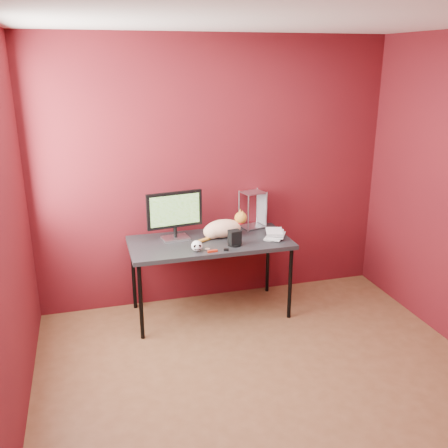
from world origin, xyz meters
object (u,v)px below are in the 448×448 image
object	(u,v)px
cat	(223,228)
desk	(210,246)
skull_mug	(197,246)
speaker	(235,238)
book_stack	(268,195)
monitor	(175,213)

from	to	relation	value
cat	desk	bearing A→B (deg)	-161.65
cat	skull_mug	bearing A→B (deg)	-142.81
desk	speaker	bearing A→B (deg)	-43.97
desk	speaker	world-z (taller)	speaker
book_stack	cat	bearing A→B (deg)	164.25
cat	speaker	size ratio (longest dim) A/B	3.71
monitor	book_stack	world-z (taller)	book_stack
desk	book_stack	world-z (taller)	book_stack
desk	skull_mug	bearing A→B (deg)	-127.29
speaker	cat	bearing A→B (deg)	90.82
monitor	cat	world-z (taller)	monitor
desk	speaker	xyz separation A→B (m)	(0.19, -0.18, 0.12)
desk	monitor	xyz separation A→B (m)	(-0.30, 0.13, 0.31)
skull_mug	speaker	bearing A→B (deg)	15.57
monitor	desk	bearing A→B (deg)	-31.19
monitor	book_stack	distance (m)	0.88
cat	skull_mug	size ratio (longest dim) A/B	5.20
desk	monitor	world-z (taller)	monitor
monitor	speaker	distance (m)	0.61
monitor	cat	xyz separation A→B (m)	(0.45, -0.07, -0.17)
desk	book_stack	size ratio (longest dim) A/B	1.80
skull_mug	speaker	world-z (taller)	speaker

